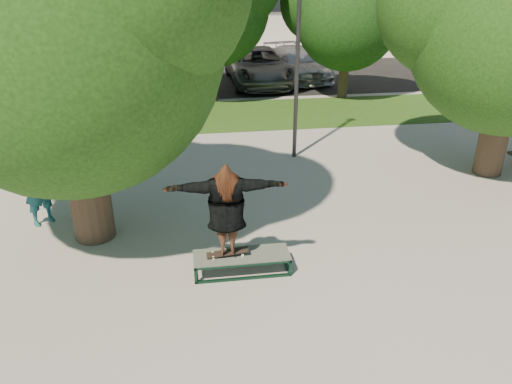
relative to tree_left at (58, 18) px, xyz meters
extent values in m
plane|color=gray|center=(4.29, -1.09, -4.42)|extent=(120.00, 120.00, 0.00)
cube|color=#1E4513|center=(5.29, 8.41, -4.41)|extent=(30.00, 4.00, 0.02)
cube|color=black|center=(4.29, 14.91, -4.42)|extent=(40.00, 8.00, 0.01)
cylinder|color=#38281E|center=(0.09, -0.09, -2.82)|extent=(0.84, 0.84, 3.20)
sphere|color=#18380F|center=(0.09, -0.09, -0.35)|extent=(5.80, 5.80, 5.80)
cylinder|color=#38281E|center=(10.29, 1.91, -2.92)|extent=(0.76, 0.76, 3.00)
sphere|color=#18380F|center=(8.99, 2.69, 0.01)|extent=(3.90, 3.90, 3.90)
cylinder|color=#38281E|center=(-2.21, 9.91, -3.02)|extent=(0.44, 0.44, 2.80)
sphere|color=black|center=(-2.21, 9.91, -0.96)|extent=(4.40, 4.40, 4.40)
sphere|color=black|center=(-3.31, 10.57, -0.41)|extent=(3.30, 3.30, 3.30)
cylinder|color=#38281E|center=(3.29, 10.91, -2.92)|extent=(0.50, 0.50, 3.00)
sphere|color=black|center=(3.29, 10.91, -0.70)|extent=(4.80, 4.80, 4.80)
cylinder|color=#38281E|center=(8.79, 10.41, -3.12)|extent=(0.40, 0.40, 2.60)
sphere|color=black|center=(8.79, 10.41, -1.19)|extent=(4.20, 4.20, 4.20)
sphere|color=black|center=(7.74, 11.04, -0.67)|extent=(3.15, 3.15, 3.15)
cylinder|color=#2D2D30|center=(5.29, 3.91, -1.42)|extent=(0.12, 0.12, 6.00)
cube|color=black|center=(2.29, 23.85, -1.42)|extent=(27.60, 0.12, 1.60)
cube|color=#475147|center=(3.02, -1.87, -4.06)|extent=(1.80, 0.60, 0.03)
cylinder|color=white|center=(2.49, -1.95, -4.02)|extent=(0.06, 0.03, 0.06)
cylinder|color=white|center=(2.49, -1.79, -4.02)|extent=(0.06, 0.03, 0.06)
cylinder|color=white|center=(3.03, -1.95, -4.02)|extent=(0.06, 0.03, 0.06)
cylinder|color=white|center=(3.03, -1.79, -4.02)|extent=(0.06, 0.03, 0.06)
cube|color=black|center=(2.76, -1.87, -3.98)|extent=(0.78, 0.20, 0.10)
imported|color=brown|center=(2.76, -1.87, -3.09)|extent=(2.20, 0.70, 1.76)
imported|color=#195560|center=(-1.13, 0.69, -3.51)|extent=(0.79, 0.76, 1.83)
imported|color=#A6A6AA|center=(-1.61, 15.35, -3.69)|extent=(2.51, 4.54, 1.46)
imported|color=black|center=(0.87, 13.68, -3.66)|extent=(2.01, 4.74, 1.52)
imported|color=slate|center=(5.67, 13.50, -3.61)|extent=(2.78, 5.86, 1.62)
imported|color=#AAABAF|center=(7.69, 14.28, -3.68)|extent=(2.95, 5.37, 1.48)
camera|label=1|loc=(2.14, -9.74, 0.98)|focal=35.00mm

